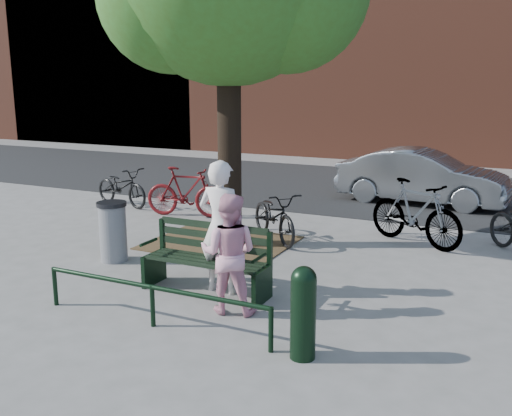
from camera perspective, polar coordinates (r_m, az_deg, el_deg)
The scene contains 14 objects.
ground at distance 7.81m, azimuth -5.03°, elevation -8.42°, with size 90.00×90.00×0.00m, color gray.
dirt_pit at distance 10.09m, azimuth -3.57°, elevation -3.48°, with size 2.40×2.00×0.02m, color brown.
road at distance 15.48m, azimuth 11.18°, elevation 1.91°, with size 40.00×7.00×0.01m, color black.
park_bench at distance 7.72m, azimuth -4.80°, elevation -4.92°, with size 1.74×0.54×0.97m.
guard_railing at distance 6.73m, azimuth -10.35°, elevation -8.40°, with size 3.06×0.06×0.51m.
person_left at distance 7.58m, azimuth -3.51°, elevation -1.92°, with size 0.65×0.43×1.80m, color silver.
person_right at distance 6.95m, azimuth -2.73°, elevation -4.57°, with size 0.72×0.56×1.49m, color pink.
bollard at distance 5.88m, azimuth 4.75°, elevation -10.08°, with size 0.26×0.26×0.99m.
litter_bin at distance 9.27m, azimuth -14.11°, elevation -2.26°, with size 0.47×0.47×0.95m.
bicycle_a at distance 13.40m, azimuth -13.29°, elevation 2.10°, with size 0.59×1.70×0.89m, color black.
bicycle_b at distance 12.05m, azimuth -7.01°, elevation 1.60°, with size 0.49×1.75×1.05m, color #580C0E.
bicycle_c at distance 10.17m, azimuth 1.86°, elevation -0.76°, with size 0.60×1.72×0.90m, color black.
bicycle_d at distance 10.26m, azimuth 15.66°, elevation -0.44°, with size 0.53×1.89×1.14m, color gray.
parked_car at distance 13.78m, azimuth 16.26°, elevation 3.01°, with size 1.34×3.84×1.27m, color slate.
Camera 1 is at (3.75, -6.26, 2.78)m, focal length 40.00 mm.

